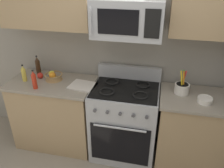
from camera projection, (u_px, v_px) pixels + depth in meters
wall_back at (131, 46)px, 2.72m from camera, size 8.00×0.10×2.60m
counter_left at (56, 113)px, 2.97m from camera, size 1.02×0.59×0.91m
range_oven at (124, 121)px, 2.80m from camera, size 0.76×0.63×1.09m
counter_right at (191, 131)px, 2.65m from camera, size 0.78×0.59×0.91m
microwave at (128, 18)px, 2.24m from camera, size 0.69×0.44×0.37m
upper_cabinets_right at (215, 1)px, 2.12m from camera, size 0.77×0.34×0.66m
utensil_crock at (182, 88)px, 2.50m from camera, size 0.16×0.16×0.28m
fruit_basket at (53, 76)px, 2.80m from camera, size 0.22×0.22×0.10m
apple_loose at (40, 76)px, 2.83m from camera, size 0.07×0.07×0.07m
cutting_board at (83, 86)px, 2.66m from camera, size 0.33×0.28×0.02m
bottle_oil at (24, 74)px, 2.74m from camera, size 0.05×0.05×0.21m
bottle_soy at (38, 66)px, 2.89m from camera, size 0.06×0.06×0.25m
bottle_hot_sauce at (34, 80)px, 2.57m from camera, size 0.05×0.05×0.23m
prep_bowl at (205, 100)px, 2.34m from camera, size 0.15×0.15×0.06m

